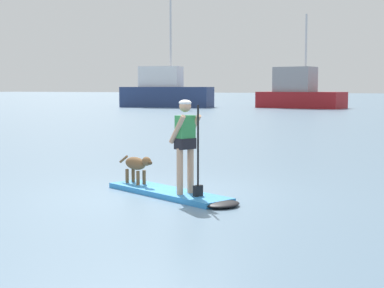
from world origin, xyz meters
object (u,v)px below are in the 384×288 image
paddleboard (175,194)px  moored_boat_far_port (299,93)px  person_paddler (186,140)px  moored_boat_far_starboard (165,92)px  dog (137,165)px

paddleboard → moored_boat_far_port: bearing=104.7°
person_paddler → paddleboard: bearing=159.4°
paddleboard → person_paddler: person_paddler is taller
paddleboard → moored_boat_far_starboard: 50.54m
dog → moored_boat_far_starboard: size_ratio=0.08×
dog → moored_boat_far_port: bearing=103.5°
person_paddler → moored_boat_far_port: 49.27m
moored_boat_far_starboard → moored_boat_far_port: size_ratio=1.38×
person_paddler → dog: 1.63m
moored_boat_far_starboard → dog: bearing=-60.4°
paddleboard → person_paddler: bearing=-20.6°
paddleboard → person_paddler: (0.28, -0.11, 1.05)m
dog → moored_boat_far_starboard: bearing=119.6°
dog → moored_boat_far_port: size_ratio=0.11×
moored_boat_far_starboard → moored_boat_far_port: moored_boat_far_starboard is taller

